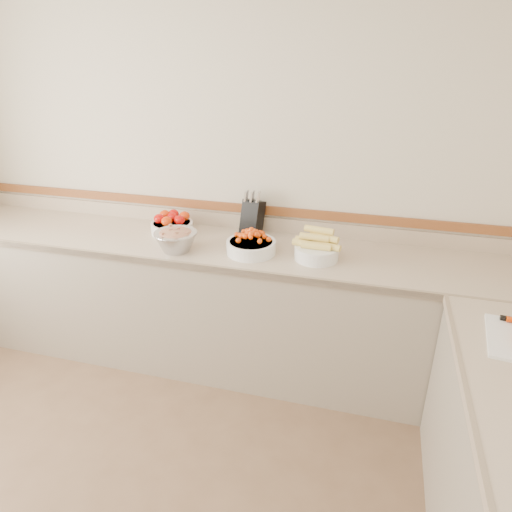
% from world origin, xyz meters
% --- Properties ---
extents(back_wall, '(4.00, 0.00, 4.00)m').
position_xyz_m(back_wall, '(0.00, 2.00, 1.30)').
color(back_wall, beige).
rests_on(back_wall, ground_plane).
extents(counter_back, '(4.00, 0.65, 1.08)m').
position_xyz_m(counter_back, '(0.00, 1.68, 0.45)').
color(counter_back, '#C0A88B').
rests_on(counter_back, ground_plane).
extents(knife_block, '(0.17, 0.18, 0.31)m').
position_xyz_m(knife_block, '(0.17, 1.90, 1.03)').
color(knife_block, black).
rests_on(knife_block, counter_back).
extents(tomato_bowl, '(0.29, 0.29, 0.14)m').
position_xyz_m(tomato_bowl, '(-0.36, 1.79, 0.96)').
color(tomato_bowl, white).
rests_on(tomato_bowl, counter_back).
extents(cherry_tomato_bowl, '(0.31, 0.31, 0.16)m').
position_xyz_m(cherry_tomato_bowl, '(0.25, 1.60, 0.96)').
color(cherry_tomato_bowl, white).
rests_on(cherry_tomato_bowl, counter_back).
extents(corn_bowl, '(0.29, 0.27, 0.19)m').
position_xyz_m(corn_bowl, '(0.65, 1.62, 0.96)').
color(corn_bowl, white).
rests_on(corn_bowl, counter_back).
extents(rhubarb_bowl, '(0.27, 0.27, 0.15)m').
position_xyz_m(rhubarb_bowl, '(-0.21, 1.51, 0.98)').
color(rhubarb_bowl, '#B2B2BA').
rests_on(rhubarb_bowl, counter_back).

